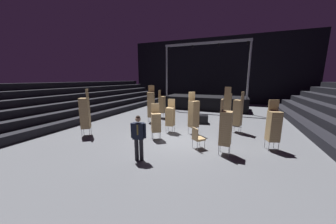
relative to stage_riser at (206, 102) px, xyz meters
name	(u,v)px	position (x,y,z in m)	size (l,w,h in m)	color
ground_plane	(172,139)	(0.00, -9.66, -0.76)	(22.00, 30.00, 0.10)	#515459
arena_end_wall	(214,71)	(0.00, 5.34, 3.29)	(22.00, 0.30, 8.00)	black
bleacher_bank_left	(66,101)	(-8.75, -8.66, 0.64)	(4.50, 24.00, 2.70)	black
stage_riser	(206,102)	(0.00, 0.00, 0.00)	(7.93, 3.25, 6.21)	black
man_with_tie	(139,136)	(-0.24, -12.44, 0.26)	(0.57, 0.33, 1.71)	black
chair_stack_front_left	(151,104)	(-2.45, -7.21, 0.57)	(0.55, 0.55, 2.56)	#B2B5BA
chair_stack_front_right	(162,104)	(-2.37, -5.58, 0.36)	(0.47, 0.47, 2.14)	#B2B5BA
chair_stack_mid_left	(85,113)	(-4.37, -11.00, 0.53)	(0.61, 0.61, 2.48)	#B2B5BA
chair_stack_mid_right	(170,116)	(-0.42, -8.78, 0.24)	(0.45, 0.45, 1.88)	#B2B5BA
chair_stack_mid_centre	(226,128)	(2.65, -10.67, 0.40)	(0.47, 0.47, 2.22)	#B2B5BA
chair_stack_rear_left	(274,126)	(4.49, -9.46, 0.36)	(0.55, 0.55, 2.14)	#B2B5BA
chair_stack_rear_right	(156,122)	(-0.66, -10.13, 0.19)	(0.61, 0.61, 1.79)	#B2B5BA
chair_stack_rear_centre	(238,112)	(3.07, -7.34, 0.45)	(0.55, 0.55, 2.31)	#B2B5BA
chair_stack_aisle_left	(194,113)	(0.86, -8.61, 0.45)	(0.62, 0.62, 2.31)	#B2B5BA
chair_stack_aisle_right	(227,105)	(2.40, -5.39, 0.53)	(0.49, 0.49, 2.48)	#B2B5BA
equipment_road_case	(201,119)	(0.79, -6.10, -0.43)	(0.90, 0.60, 0.56)	black
loose_chair_near_man	(197,137)	(1.52, -10.55, -0.17)	(0.62, 0.62, 0.95)	#B2B5BA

